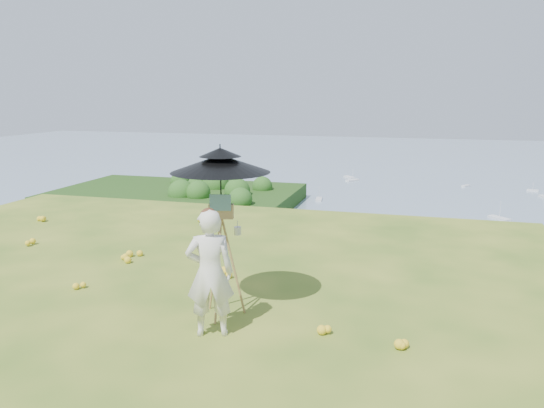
% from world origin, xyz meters
% --- Properties ---
extents(ground, '(14.00, 14.00, 0.00)m').
position_xyz_m(ground, '(0.00, 0.00, 0.00)').
color(ground, '#3C631C').
rests_on(ground, ground).
extents(shoreline_tier, '(170.00, 28.00, 8.00)m').
position_xyz_m(shoreline_tier, '(0.00, 75.00, -36.00)').
color(shoreline_tier, '#676352').
rests_on(shoreline_tier, bay_water).
extents(bay_water, '(700.00, 700.00, 0.00)m').
position_xyz_m(bay_water, '(0.00, 240.00, -34.00)').
color(bay_water, '#7292A3').
rests_on(bay_water, ground).
extents(peninsula, '(90.00, 60.00, 12.00)m').
position_xyz_m(peninsula, '(-75.00, 155.00, -29.00)').
color(peninsula, '#1D3D10').
rests_on(peninsula, bay_water).
extents(slope_trees, '(110.00, 50.00, 6.00)m').
position_xyz_m(slope_trees, '(0.00, 35.00, -15.00)').
color(slope_trees, '#265118').
rests_on(slope_trees, forest_slope).
extents(harbor_town, '(110.00, 22.00, 5.00)m').
position_xyz_m(harbor_town, '(0.00, 75.00, -29.50)').
color(harbor_town, silver).
rests_on(harbor_town, shoreline_tier).
extents(moored_boats, '(140.00, 140.00, 0.70)m').
position_xyz_m(moored_boats, '(-12.50, 161.00, -33.65)').
color(moored_boats, silver).
rests_on(moored_boats, bay_water).
extents(wildflowers, '(10.00, 10.50, 0.12)m').
position_xyz_m(wildflowers, '(0.00, 0.25, 0.06)').
color(wildflowers, yellow).
rests_on(wildflowers, ground).
extents(painter, '(0.70, 0.59, 1.65)m').
position_xyz_m(painter, '(1.65, -0.64, 0.82)').
color(painter, white).
rests_on(painter, ground).
extents(field_easel, '(0.78, 0.78, 1.72)m').
position_xyz_m(field_easel, '(1.59, -0.03, 0.86)').
color(field_easel, olive).
rests_on(field_easel, ground).
extents(sun_umbrella, '(1.62, 1.62, 0.96)m').
position_xyz_m(sun_umbrella, '(1.58, -0.00, 1.90)').
color(sun_umbrella, black).
rests_on(sun_umbrella, field_easel).
extents(painter_cap, '(0.25, 0.28, 0.10)m').
position_xyz_m(painter_cap, '(1.65, -0.64, 1.60)').
color(painter_cap, '#C26A71').
rests_on(painter_cap, painter).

